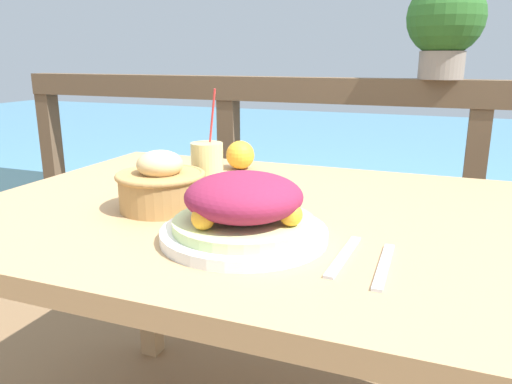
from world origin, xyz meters
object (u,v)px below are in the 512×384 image
drink_glass (207,168)px  bread_basket (161,185)px  salad_plate (244,212)px  potted_plant (445,22)px

drink_glass → bread_basket: 0.15m
drink_glass → salad_plate: bearing=-52.0°
salad_plate → bread_basket: bearing=155.6°
bread_basket → drink_glass: bearing=77.3°
salad_plate → bread_basket: (-0.23, 0.11, 0.00)m
salad_plate → potted_plant: bearing=74.9°
drink_glass → potted_plant: potted_plant is taller
drink_glass → bread_basket: drink_glass is taller
drink_glass → bread_basket: size_ratio=1.30×
salad_plate → bread_basket: 0.26m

